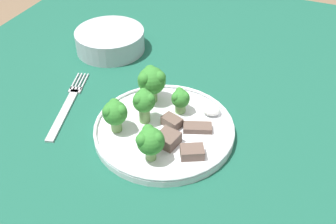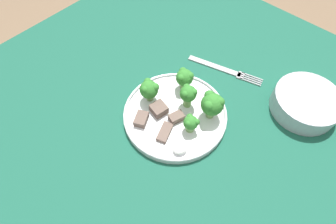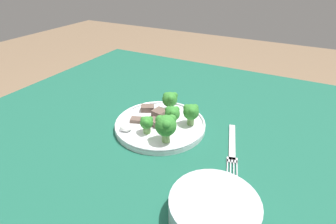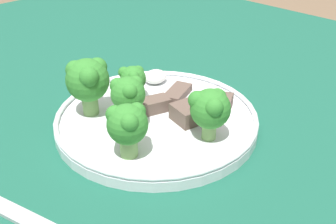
% 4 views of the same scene
% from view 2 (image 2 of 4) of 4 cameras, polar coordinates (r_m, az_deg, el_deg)
% --- Properties ---
extents(ground_plane, '(8.00, 8.00, 0.00)m').
position_cam_2_polar(ground_plane, '(1.28, 2.67, -20.33)').
color(ground_plane, '#7F664C').
extents(table, '(1.08, 1.19, 0.73)m').
position_cam_2_polar(table, '(0.68, 4.81, -8.50)').
color(table, '#195642').
rests_on(table, ground_plane).
extents(dinner_plate, '(0.24, 0.24, 0.02)m').
position_cam_2_polar(dinner_plate, '(0.61, 1.55, -0.51)').
color(dinner_plate, white).
rests_on(dinner_plate, table).
extents(fork, '(0.07, 0.20, 0.00)m').
position_cam_2_polar(fork, '(0.72, 12.06, 9.02)').
color(fork, '#B2B2B7').
rests_on(fork, table).
extents(cream_bowl, '(0.15, 0.15, 0.05)m').
position_cam_2_polar(cream_bowl, '(0.69, 27.72, 1.71)').
color(cream_bowl, '#B7BCC6').
rests_on(cream_bowl, table).
extents(broccoli_floret_near_rim_left, '(0.04, 0.04, 0.06)m').
position_cam_2_polar(broccoli_floret_near_rim_left, '(0.59, 4.41, 3.90)').
color(broccoli_floret_near_rim_left, '#709E56').
rests_on(broccoli_floret_near_rim_left, dinner_plate).
extents(broccoli_floret_center_left, '(0.03, 0.03, 0.05)m').
position_cam_2_polar(broccoli_floret_center_left, '(0.56, 5.02, -2.33)').
color(broccoli_floret_center_left, '#709E56').
rests_on(broccoli_floret_center_left, dinner_plate).
extents(broccoli_floret_back_left, '(0.05, 0.05, 0.07)m').
position_cam_2_polar(broccoli_floret_back_left, '(0.58, 9.46, 1.80)').
color(broccoli_floret_back_left, '#709E56').
rests_on(broccoli_floret_back_left, dinner_plate).
extents(broccoli_floret_front_left, '(0.04, 0.04, 0.06)m').
position_cam_2_polar(broccoli_floret_front_left, '(0.62, 3.61, 7.47)').
color(broccoli_floret_front_left, '#709E56').
rests_on(broccoli_floret_front_left, dinner_plate).
extents(broccoli_floret_center_back, '(0.04, 0.04, 0.06)m').
position_cam_2_polar(broccoli_floret_center_back, '(0.60, -4.01, 5.08)').
color(broccoli_floret_center_back, '#709E56').
rests_on(broccoli_floret_center_back, dinner_plate).
extents(meat_slice_front_slice, '(0.04, 0.04, 0.02)m').
position_cam_2_polar(meat_slice_front_slice, '(0.60, -2.02, 0.68)').
color(meat_slice_front_slice, brown).
rests_on(meat_slice_front_slice, dinner_plate).
extents(meat_slice_middle_slice, '(0.05, 0.04, 0.01)m').
position_cam_2_polar(meat_slice_middle_slice, '(0.58, -0.70, -4.41)').
color(meat_slice_middle_slice, brown).
rests_on(meat_slice_middle_slice, dinner_plate).
extents(meat_slice_rear_slice, '(0.04, 0.04, 0.02)m').
position_cam_2_polar(meat_slice_rear_slice, '(0.59, -5.83, -1.54)').
color(meat_slice_rear_slice, brown).
rests_on(meat_slice_rear_slice, dinner_plate).
extents(meat_slice_edge_slice, '(0.04, 0.03, 0.02)m').
position_cam_2_polar(meat_slice_edge_slice, '(0.59, 1.94, -1.06)').
color(meat_slice_edge_slice, brown).
rests_on(meat_slice_edge_slice, dinner_plate).
extents(sauce_dollop, '(0.03, 0.03, 0.02)m').
position_cam_2_polar(sauce_dollop, '(0.56, 2.59, -7.83)').
color(sauce_dollop, white).
rests_on(sauce_dollop, dinner_plate).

